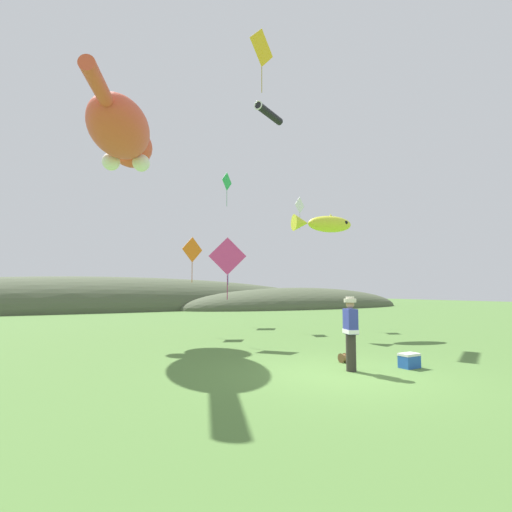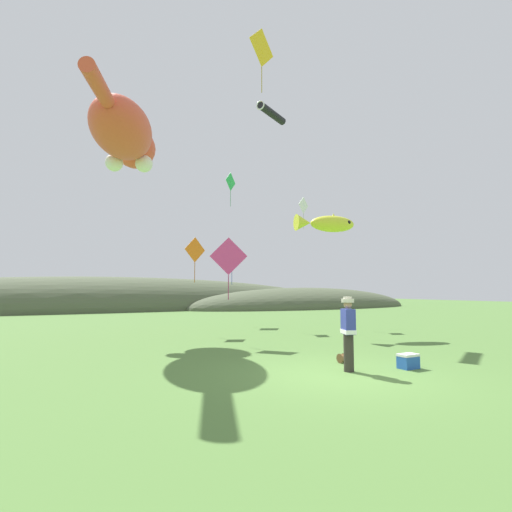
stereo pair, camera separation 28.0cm
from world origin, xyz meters
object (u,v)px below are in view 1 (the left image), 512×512
Objects in this scene: picnic_cooler at (409,360)px; kite_tube_streamer at (269,114)px; kite_diamond_white at (300,206)px; kite_diamond_orange at (192,250)px; kite_giant_cat at (122,134)px; kite_diamond_gold at (262,48)px; kite_diamond_blue at (228,256)px; kite_diamond_pink at (227,257)px; festival_attendant at (351,331)px; kite_spool at (343,358)px; kite_diamond_green at (227,182)px; kite_fish_windsock at (323,224)px.

kite_tube_streamer reaches higher than picnic_cooler.
kite_diamond_white is 7.50m from kite_diamond_orange.
kite_giant_cat is 6.72m from kite_diamond_gold.
kite_tube_streamer is 7.88m from kite_diamond_blue.
kite_diamond_pink is at bearing -46.71° from kite_giant_cat.
festival_attendant reaches higher than kite_spool.
kite_spool is 0.11× the size of kite_diamond_gold.
kite_tube_streamer is at bearing 36.43° from kite_diamond_pink.
kite_spool is 0.11× the size of kite_diamond_pink.
kite_giant_cat reaches higher than kite_diamond_white.
kite_diamond_green reaches higher than kite_diamond_pink.
kite_diamond_blue is (2.96, 12.75, 2.85)m from festival_attendant.
kite_diamond_green is at bearing 44.75° from kite_diamond_orange.
kite_fish_windsock is at bearing -17.62° from kite_giant_cat.
kite_giant_cat is 3.89× the size of kite_diamond_green.
picnic_cooler is (0.95, -1.36, 0.06)m from kite_spool.
kite_diamond_gold is (3.35, -5.57, 1.73)m from kite_giant_cat.
festival_attendant is 9.80m from kite_diamond_gold.
kite_diamond_blue is (6.60, 3.51, -4.51)m from kite_giant_cat.
kite_fish_windsock is at bearing 54.51° from festival_attendant.
kite_diamond_pink is at bearing 94.42° from festival_attendant.
kite_diamond_green is (6.50, 3.54, -0.26)m from kite_giant_cat.
kite_spool is at bearing -63.07° from kite_giant_cat.
kite_spool is at bearing -120.86° from kite_diamond_white.
kite_tube_streamer is at bearing -7.70° from kite_giant_cat.
festival_attendant is 0.23× the size of kite_giant_cat.
kite_fish_windsock is at bearing -29.99° from kite_diamond_orange.
kite_diamond_pink is at bearing -171.91° from kite_fish_windsock.
festival_attendant is 7.11× the size of kite_spool.
kite_spool is 5.88m from kite_diamond_pink.
kite_spool is at bearing -78.12° from kite_diamond_pink.
kite_tube_streamer reaches higher than festival_attendant.
kite_diamond_orange is (0.05, 3.68, 0.56)m from kite_diamond_pink.
kite_diamond_blue is at bearing 89.53° from kite_tube_streamer.
kite_fish_windsock is (4.11, 5.66, 4.78)m from kite_spool.
kite_diamond_gold is 10.25m from kite_diamond_white.
kite_fish_windsock is 1.41× the size of kite_diamond_orange.
kite_fish_windsock is 5.98m from kite_tube_streamer.
kite_spool is 8.47m from kite_fish_windsock.
kite_diamond_pink is 9.10m from kite_diamond_green.
kite_diamond_orange is at bearing -135.25° from kite_diamond_green.
kite_tube_streamer is 0.91× the size of kite_diamond_pink.
picnic_cooler is 15.43m from kite_diamond_green.
kite_tube_streamer reaches higher than kite_diamond_white.
kite_spool is 0.51× the size of picnic_cooler.
kite_tube_streamer is (2.92, 8.35, 9.38)m from festival_attendant.
kite_tube_streamer is at bearing 55.54° from kite_diamond_gold.
kite_diamond_blue is 1.18× the size of kite_diamond_green.
kite_diamond_gold is at bearing -149.62° from kite_fish_windsock.
kite_diamond_white reaches higher than kite_fish_windsock.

